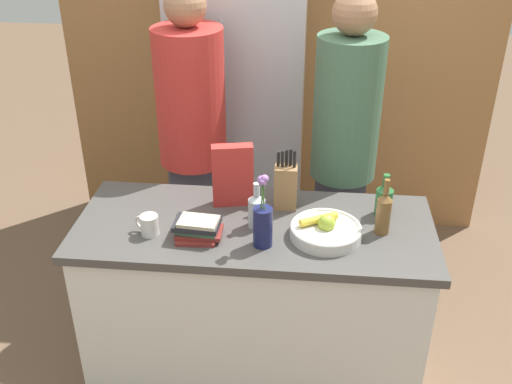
{
  "coord_description": "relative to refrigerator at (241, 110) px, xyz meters",
  "views": [
    {
      "loc": [
        0.23,
        -2.24,
        2.33
      ],
      "look_at": [
        0.0,
        0.08,
        1.01
      ],
      "focal_mm": 42.0,
      "sensor_mm": 36.0,
      "label": 1
    }
  ],
  "objects": [
    {
      "name": "refrigerator",
      "position": [
        0.0,
        0.0,
        0.0
      ],
      "size": [
        0.77,
        0.63,
        1.91
      ],
      "color": "#B7B7BC",
      "rests_on": "ground_plane"
    },
    {
      "name": "bottle_oil",
      "position": [
        0.77,
        -1.22,
        0.04
      ],
      "size": [
        0.07,
        0.07,
        0.26
      ],
      "color": "brown",
      "rests_on": "kitchen_island"
    },
    {
      "name": "flower_vase",
      "position": [
        0.26,
        -1.37,
        0.05
      ],
      "size": [
        0.08,
        0.08,
        0.33
      ],
      "color": "#191E4C",
      "rests_on": "kitchen_island"
    },
    {
      "name": "person_at_sink",
      "position": [
        -0.19,
        -0.55,
        0.06
      ],
      "size": [
        0.36,
        0.36,
        1.81
      ],
      "rotation": [
        0.0,
        0.0,
        0.33
      ],
      "color": "#383842",
      "rests_on": "ground_plane"
    },
    {
      "name": "person_in_blue",
      "position": [
        0.61,
        -0.64,
        0.07
      ],
      "size": [
        0.34,
        0.34,
        1.81
      ],
      "rotation": [
        0.0,
        0.0,
        -0.11
      ],
      "color": "#383842",
      "rests_on": "ground_plane"
    },
    {
      "name": "kitchen_island",
      "position": [
        0.21,
        -1.22,
        -0.51
      ],
      "size": [
        1.6,
        0.67,
        0.89
      ],
      "color": "silver",
      "rests_on": "ground_plane"
    },
    {
      "name": "fruit_bowl",
      "position": [
        0.52,
        -1.28,
        -0.03
      ],
      "size": [
        0.31,
        0.31,
        0.11
      ],
      "color": "silver",
      "rests_on": "kitchen_island"
    },
    {
      "name": "bottle_wine",
      "position": [
        0.22,
        -1.22,
        0.02
      ],
      "size": [
        0.08,
        0.08,
        0.21
      ],
      "color": "#B2BCC1",
      "rests_on": "kitchen_island"
    },
    {
      "name": "bottle_vinegar",
      "position": [
        0.78,
        -1.07,
        0.02
      ],
      "size": [
        0.08,
        0.08,
        0.2
      ],
      "color": "#286633",
      "rests_on": "kitchen_island"
    },
    {
      "name": "ground_plane",
      "position": [
        0.21,
        -1.22,
        -0.96
      ],
      "size": [
        14.0,
        14.0,
        0.0
      ],
      "primitive_type": "plane",
      "color": "brown"
    },
    {
      "name": "knife_block",
      "position": [
        0.34,
        -1.04,
        0.05
      ],
      "size": [
        0.1,
        0.09,
        0.29
      ],
      "color": "olive",
      "rests_on": "kitchen_island"
    },
    {
      "name": "book_stack",
      "position": [
        -0.02,
        -1.34,
        -0.02
      ],
      "size": [
        0.21,
        0.16,
        0.09
      ],
      "color": "maroon",
      "rests_on": "kitchen_island"
    },
    {
      "name": "cereal_box",
      "position": [
        0.09,
        -1.04,
        0.09
      ],
      "size": [
        0.2,
        0.1,
        0.3
      ],
      "color": "red",
      "rests_on": "kitchen_island"
    },
    {
      "name": "coffee_mug",
      "position": [
        -0.24,
        -1.33,
        -0.02
      ],
      "size": [
        0.11,
        0.08,
        0.09
      ],
      "color": "silver",
      "rests_on": "kitchen_island"
    },
    {
      "name": "back_wall_wood",
      "position": [
        0.21,
        0.36,
        0.34
      ],
      "size": [
        2.8,
        0.12,
        2.6
      ],
      "color": "#9E6B3D",
      "rests_on": "ground_plane"
    }
  ]
}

